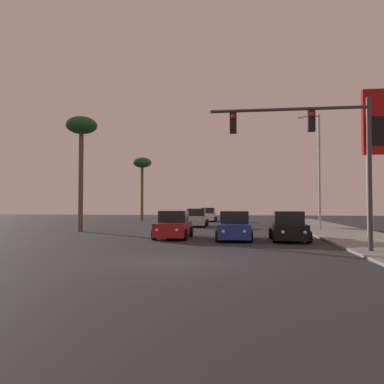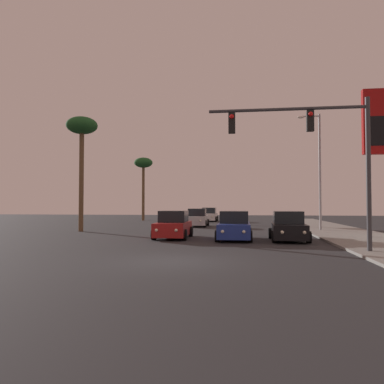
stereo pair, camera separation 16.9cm
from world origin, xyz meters
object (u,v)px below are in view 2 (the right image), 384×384
object	(u,v)px
car_red	(173,226)
street_lamp	(318,165)
traffic_light_mast	(321,143)
palm_tree_near	(82,132)
car_black	(288,227)
car_silver	(197,218)
palm_tree_far	(143,166)
car_white	(209,215)
car_blue	(234,227)
gas_station_sign	(380,130)

from	to	relation	value
car_red	street_lamp	world-z (taller)	street_lamp
traffic_light_mast	palm_tree_near	world-z (taller)	palm_tree_near
car_black	car_silver	bearing A→B (deg)	-60.30
car_red	palm_tree_far	size ratio (longest dim) A/B	0.53
car_white	palm_tree_near	bearing A→B (deg)	66.91
car_blue	palm_tree_far	size ratio (longest dim) A/B	0.53
traffic_light_mast	street_lamp	bearing A→B (deg)	79.56
car_black	palm_tree_far	bearing A→B (deg)	-56.46
car_black	car_silver	size ratio (longest dim) A/B	1.00
car_black	car_silver	xyz separation A→B (m)	(-6.87, 13.23, 0.00)
car_blue	car_silver	world-z (taller)	same
car_red	gas_station_sign	distance (m)	13.89
car_blue	car_white	size ratio (longest dim) A/B	1.00
car_black	street_lamp	size ratio (longest dim) A/B	0.48
palm_tree_near	traffic_light_mast	bearing A→B (deg)	-34.54
car_black	gas_station_sign	world-z (taller)	gas_station_sign
car_blue	car_white	world-z (taller)	same
car_red	car_black	distance (m)	6.84
street_lamp	traffic_light_mast	bearing A→B (deg)	-100.44
car_red	traffic_light_mast	size ratio (longest dim) A/B	0.63
car_red	traffic_light_mast	world-z (taller)	traffic_light_mast
traffic_light_mast	street_lamp	world-z (taller)	street_lamp
car_black	palm_tree_near	distance (m)	17.32
traffic_light_mast	car_silver	bearing A→B (deg)	112.31
car_blue	palm_tree_near	bearing A→B (deg)	-24.77
car_white	traffic_light_mast	bearing A→B (deg)	104.52
car_black	gas_station_sign	distance (m)	8.43
car_black	car_white	world-z (taller)	same
car_blue	car_black	bearing A→B (deg)	178.45
car_white	palm_tree_far	xyz separation A→B (m)	(-8.72, 1.11, 6.35)
car_red	street_lamp	xyz separation A→B (m)	(10.05, 7.35, 4.36)
car_red	car_black	size ratio (longest dim) A/B	1.00
car_white	traffic_light_mast	size ratio (longest dim) A/B	0.63
car_silver	street_lamp	world-z (taller)	street_lamp
car_black	car_blue	distance (m)	3.08
car_red	car_silver	size ratio (longest dim) A/B	1.00
car_white	street_lamp	bearing A→B (deg)	121.84
car_black	car_white	size ratio (longest dim) A/B	1.01
palm_tree_far	car_silver	bearing A→B (deg)	-54.91
car_silver	palm_tree_near	size ratio (longest dim) A/B	0.49
car_blue	palm_tree_far	bearing A→B (deg)	-64.43
gas_station_sign	car_red	bearing A→B (deg)	-174.01
car_black	car_red	bearing A→B (deg)	-3.55
traffic_light_mast	palm_tree_near	xyz separation A→B (m)	(-15.69, 10.80, 3.00)
street_lamp	palm_tree_far	size ratio (longest dim) A/B	1.10
gas_station_sign	palm_tree_far	size ratio (longest dim) A/B	1.10
car_white	gas_station_sign	xyz separation A→B (m)	(12.44, -22.31, 5.86)
palm_tree_far	gas_station_sign	bearing A→B (deg)	-47.90
traffic_light_mast	palm_tree_far	world-z (taller)	palm_tree_far
car_red	car_silver	world-z (taller)	same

